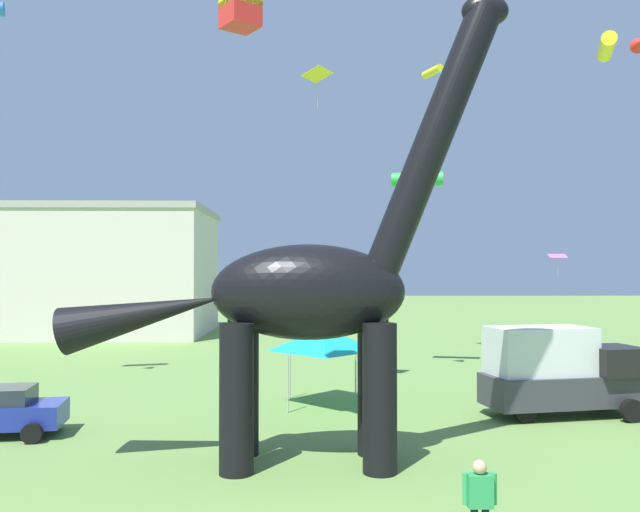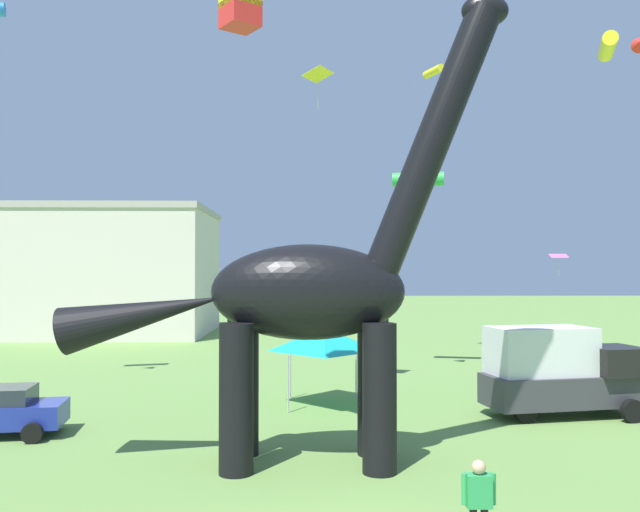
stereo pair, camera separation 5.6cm
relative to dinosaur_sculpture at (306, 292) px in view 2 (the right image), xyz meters
name	(u,v)px [view 2 (the right image)]	position (x,y,z in m)	size (l,w,h in m)	color
dinosaur_sculpture	(306,292)	(0.00, 0.00, 0.00)	(12.33, 2.61, 12.89)	black
parked_box_truck	(559,370)	(9.11, 5.63, -3.01)	(5.89, 3.09, 3.20)	#38383D
person_photographer	(479,497)	(3.25, -5.67, -3.61)	(0.65, 0.28, 1.73)	black
festival_canopy_tent	(324,340)	(0.67, 7.69, -2.11)	(3.15, 3.15, 3.00)	#B2B2B7
kite_mid_center	(615,46)	(16.28, 16.24, 12.46)	(2.84, 2.95, 0.84)	yellow
kite_high_left	(559,256)	(14.56, 19.78, 1.40)	(1.08, 0.83, 1.28)	pink
kite_trailing	(436,72)	(7.50, 19.86, 12.14)	(1.64, 1.67, 0.48)	yellow
kite_mid_left	(418,179)	(5.75, 15.93, 5.35)	(2.76, 2.53, 0.78)	green
kite_high_right	(240,5)	(-1.86, 0.55, 8.12)	(1.28, 1.28, 1.31)	yellow
kite_near_high	(318,75)	(0.46, 9.24, 8.75)	(1.41, 1.53, 1.59)	yellow
background_building_block	(120,271)	(-15.52, 36.33, 0.50)	(14.90, 13.22, 10.29)	beige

